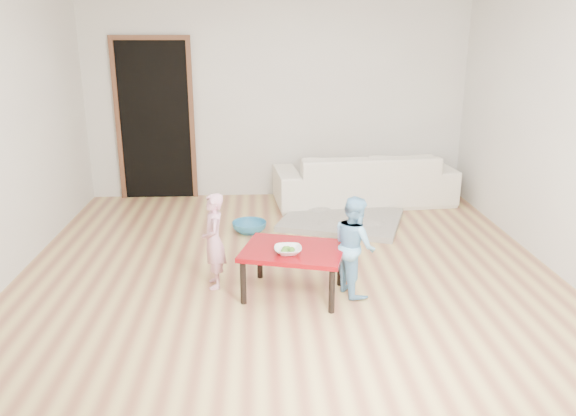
{
  "coord_description": "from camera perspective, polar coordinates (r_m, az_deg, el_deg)",
  "views": [
    {
      "loc": [
        -0.26,
        -4.96,
        2.16
      ],
      "look_at": [
        0.0,
        -0.2,
        0.65
      ],
      "focal_mm": 35.0,
      "sensor_mm": 36.0,
      "label": 1
    }
  ],
  "objects": [
    {
      "name": "bowl",
      "position": [
        4.6,
        -0.0,
        -4.31
      ],
      "size": [
        0.23,
        0.23,
        0.06
      ],
      "primitive_type": "imported",
      "color": "white",
      "rests_on": "red_table"
    },
    {
      "name": "sofa",
      "position": [
        7.37,
        7.71,
        3.06
      ],
      "size": [
        2.36,
        1.09,
        0.67
      ],
      "primitive_type": "imported",
      "rotation": [
        0.0,
        0.0,
        3.23
      ],
      "color": "white",
      "rests_on": "floor"
    },
    {
      "name": "floor",
      "position": [
        5.42,
        -0.11,
        -5.93
      ],
      "size": [
        5.0,
        5.0,
        0.01
      ],
      "primitive_type": "cube",
      "color": "#9F6344",
      "rests_on": "ground"
    },
    {
      "name": "back_wall",
      "position": [
        7.51,
        -1.13,
        10.98
      ],
      "size": [
        5.0,
        0.02,
        2.6
      ],
      "primitive_type": "cube",
      "color": "beige",
      "rests_on": "floor"
    },
    {
      "name": "child_blue",
      "position": [
        4.78,
        6.76,
        -3.79
      ],
      "size": [
        0.43,
        0.49,
        0.86
      ],
      "primitive_type": "imported",
      "rotation": [
        0.0,
        0.0,
        1.87
      ],
      "color": "#62B2E3",
      "rests_on": "floor"
    },
    {
      "name": "broccoli",
      "position": [
        4.6,
        -0.0,
        -4.31
      ],
      "size": [
        0.12,
        0.12,
        0.06
      ],
      "primitive_type": null,
      "color": "#2D5919",
      "rests_on": "red_table"
    },
    {
      "name": "left_wall",
      "position": [
        5.51,
        -27.26,
        6.66
      ],
      "size": [
        0.02,
        5.0,
        2.6
      ],
      "primitive_type": "cube",
      "color": "beige",
      "rests_on": "floor"
    },
    {
      "name": "basin",
      "position": [
        6.3,
        -3.95,
        -1.94
      ],
      "size": [
        0.38,
        0.38,
        0.12
      ],
      "primitive_type": "imported",
      "color": "teal",
      "rests_on": "floor"
    },
    {
      "name": "red_table",
      "position": [
        4.79,
        0.56,
        -6.46
      ],
      "size": [
        0.97,
        0.82,
        0.42
      ],
      "primitive_type": null,
      "rotation": [
        0.0,
        0.0,
        -0.27
      ],
      "color": "maroon",
      "rests_on": "floor"
    },
    {
      "name": "right_wall",
      "position": [
        5.74,
        25.88,
        7.21
      ],
      "size": [
        0.02,
        5.0,
        2.6
      ],
      "primitive_type": "cube",
      "color": "beige",
      "rests_on": "floor"
    },
    {
      "name": "cushion",
      "position": [
        7.14,
        4.79,
        4.08
      ],
      "size": [
        0.58,
        0.54,
        0.13
      ],
      "primitive_type": "cube",
      "rotation": [
        0.0,
        0.0,
        0.27
      ],
      "color": "orange",
      "rests_on": "sofa"
    },
    {
      "name": "child_pink",
      "position": [
        4.9,
        -7.55,
        -3.34
      ],
      "size": [
        0.24,
        0.33,
        0.85
      ],
      "primitive_type": "imported",
      "rotation": [
        0.0,
        0.0,
        -1.43
      ],
      "color": "#D6618A",
      "rests_on": "floor"
    },
    {
      "name": "blanket",
      "position": [
        6.64,
        5.48,
        -1.19
      ],
      "size": [
        1.62,
        1.48,
        0.07
      ],
      "primitive_type": null,
      "rotation": [
        0.0,
        0.0,
        -0.35
      ],
      "color": "#ADA599",
      "rests_on": "floor"
    },
    {
      "name": "doorway",
      "position": [
        7.65,
        -13.32,
        8.56
      ],
      "size": [
        1.02,
        0.08,
        2.11
      ],
      "primitive_type": null,
      "color": "brown",
      "rests_on": "back_wall"
    }
  ]
}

